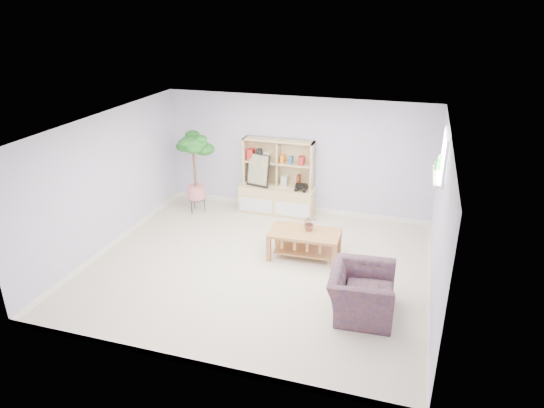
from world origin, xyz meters
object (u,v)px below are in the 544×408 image
(storage_unit, at_px, (277,178))
(floor_tree, at_px, (195,174))
(armchair, at_px, (362,290))
(coffee_table, at_px, (304,245))

(storage_unit, bearing_deg, floor_tree, -163.81)
(armchair, bearing_deg, coffee_table, 37.41)
(storage_unit, bearing_deg, coffee_table, -59.66)
(armchair, bearing_deg, floor_tree, 52.48)
(armchair, bearing_deg, storage_unit, 32.03)
(storage_unit, distance_m, coffee_table, 2.04)
(storage_unit, relative_size, armchair, 1.52)
(storage_unit, relative_size, coffee_table, 1.30)
(floor_tree, bearing_deg, storage_unit, 16.19)
(coffee_table, distance_m, armchair, 1.76)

